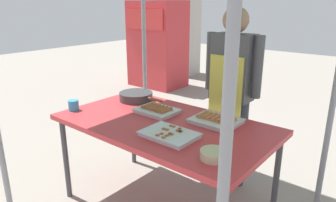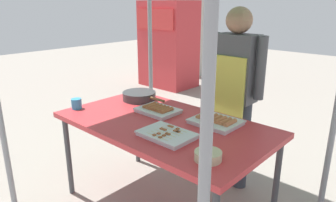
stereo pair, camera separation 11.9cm
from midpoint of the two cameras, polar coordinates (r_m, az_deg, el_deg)
stall_table at (r=2.35m, az=-2.23°, el=-5.01°), size 1.60×0.90×0.75m
tray_grilled_sausages at (r=2.51m, az=-3.42°, el=-1.69°), size 0.33×0.25×0.06m
tray_meat_skewers at (r=2.07m, az=-1.39°, el=-6.13°), size 0.36×0.25×0.04m
tray_pork_links at (r=2.32m, az=7.27°, el=-3.49°), size 0.34×0.28×0.06m
cooking_wok at (r=2.84m, az=-7.00°, el=0.90°), size 0.46×0.30×0.07m
condiment_bowl at (r=1.80m, az=6.42°, el=-9.70°), size 0.16×0.16×0.05m
drink_cup_near_edge at (r=2.69m, az=-18.02°, el=-0.75°), size 0.08×0.08×0.09m
vendor_woman at (r=2.73m, az=10.27°, el=2.98°), size 0.52×0.23×1.57m
neighbor_stall_left at (r=7.27m, az=1.25°, el=11.60°), size 0.86×0.65×1.68m
neighbor_stall_right at (r=6.17m, az=-2.49°, el=10.28°), size 1.01×0.74×1.63m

